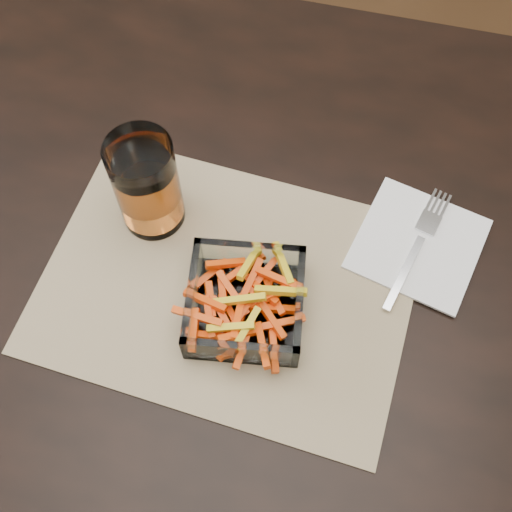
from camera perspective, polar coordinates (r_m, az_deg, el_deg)
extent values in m
plane|color=#331E0F|center=(1.53, -0.60, -12.24)|extent=(4.50, 4.50, 0.00)
cube|color=black|center=(0.84, -1.07, 0.64)|extent=(1.60, 0.90, 0.03)
cube|color=tan|center=(0.80, -2.59, -2.54)|extent=(0.47, 0.36, 0.00)
cube|color=white|center=(0.78, -0.93, -4.74)|extent=(0.15, 0.15, 0.01)
cube|color=white|center=(0.78, -0.53, 0.11)|extent=(0.13, 0.03, 0.05)
cube|color=white|center=(0.74, -1.42, -8.60)|extent=(0.13, 0.03, 0.05)
cube|color=white|center=(0.76, -5.67, -3.71)|extent=(0.03, 0.13, 0.05)
cube|color=white|center=(0.76, 3.79, -4.48)|extent=(0.03, 0.13, 0.05)
cylinder|color=white|center=(0.79, -9.71, 6.32)|extent=(0.08, 0.08, 0.14)
cylinder|color=#B15219|center=(0.81, -9.54, 5.71)|extent=(0.07, 0.07, 0.09)
cube|color=white|center=(0.84, 14.22, 1.07)|extent=(0.18, 0.18, 0.00)
cube|color=silver|center=(0.82, 13.03, -1.45)|extent=(0.04, 0.11, 0.00)
cube|color=silver|center=(0.86, 15.08, 2.87)|extent=(0.03, 0.04, 0.00)
cube|color=silver|center=(0.88, 15.29, 4.86)|extent=(0.01, 0.04, 0.00)
cube|color=silver|center=(0.88, 15.69, 4.67)|extent=(0.01, 0.04, 0.00)
cube|color=silver|center=(0.88, 16.10, 4.48)|extent=(0.01, 0.04, 0.00)
cube|color=silver|center=(0.88, 16.50, 4.29)|extent=(0.01, 0.04, 0.00)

